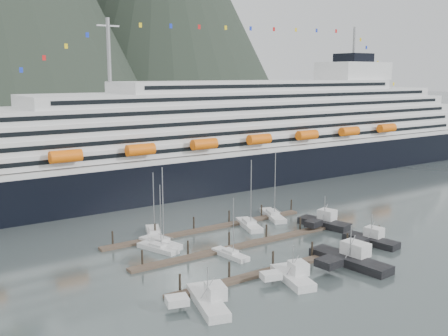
{
  "coord_description": "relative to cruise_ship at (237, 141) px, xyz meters",
  "views": [
    {
      "loc": [
        -62.11,
        -73.87,
        32.51
      ],
      "look_at": [
        2.98,
        22.0,
        11.51
      ],
      "focal_mm": 42.0,
      "sensor_mm": 36.0,
      "label": 1
    }
  ],
  "objects": [
    {
      "name": "trawler_e",
      "position": [
        -13.42,
        -51.09,
        -11.11
      ],
      "size": [
        9.37,
        11.91,
        7.39
      ],
      "rotation": [
        0.0,
        0.0,
        1.82
      ],
      "color": "black",
      "rests_on": "ground"
    },
    {
      "name": "cruise_ship",
      "position": [
        0.0,
        0.0,
        0.0
      ],
      "size": [
        210.0,
        30.4,
        50.3
      ],
      "color": "black",
      "rests_on": "ground"
    },
    {
      "name": "dock_far",
      "position": [
        -34.95,
        -38.89,
        -11.73
      ],
      "size": [
        48.18,
        2.28,
        3.2
      ],
      "color": "#45372C",
      "rests_on": "ground"
    },
    {
      "name": "sailboat_f",
      "position": [
        -26.92,
        -42.36,
        -11.59
      ],
      "size": [
        5.57,
        10.22,
        15.27
      ],
      "rotation": [
        0.0,
        0.0,
        1.28
      ],
      "color": "silver",
      "rests_on": "ground"
    },
    {
      "name": "ground",
      "position": [
        -30.03,
        -54.94,
        -12.04
      ],
      "size": [
        1600.0,
        1600.0,
        0.0
      ],
      "primitive_type": "plane",
      "color": "#465253",
      "rests_on": "ground"
    },
    {
      "name": "sailboat_b",
      "position": [
        -50.0,
        -44.8,
        -11.64
      ],
      "size": [
        5.05,
        9.08,
        12.99
      ],
      "rotation": [
        0.0,
        0.0,
        1.9
      ],
      "color": "silver",
      "rests_on": "ground"
    },
    {
      "name": "sailboat_a",
      "position": [
        -48.34,
        -42.63,
        -11.59
      ],
      "size": [
        5.01,
        10.05,
        15.88
      ],
      "rotation": [
        0.0,
        0.0,
        1.81
      ],
      "color": "silver",
      "rests_on": "ground"
    },
    {
      "name": "trawler_a",
      "position": [
        -55.09,
        -69.91,
        -11.2
      ],
      "size": [
        9.24,
        12.11,
        6.38
      ],
      "rotation": [
        0.0,
        0.0,
        1.29
      ],
      "color": "silver",
      "rests_on": "ground"
    },
    {
      "name": "sailboat_e",
      "position": [
        -46.58,
        -36.44,
        -11.62
      ],
      "size": [
        6.32,
        10.59,
        13.77
      ],
      "rotation": [
        0.0,
        0.0,
        1.19
      ],
      "color": "silver",
      "rests_on": "ground"
    },
    {
      "name": "dock_near",
      "position": [
        -34.95,
        -64.89,
        -11.73
      ],
      "size": [
        48.18,
        2.28,
        3.2
      ],
      "color": "#45372C",
      "rests_on": "ground"
    },
    {
      "name": "sailboat_c",
      "position": [
        -40.77,
        -55.18,
        -11.65
      ],
      "size": [
        3.15,
        8.29,
        11.35
      ],
      "rotation": [
        0.0,
        0.0,
        1.69
      ],
      "color": "silver",
      "rests_on": "ground"
    },
    {
      "name": "sailboat_g",
      "position": [
        -17.89,
        -39.33,
        -11.6
      ],
      "size": [
        6.47,
        11.42,
        15.81
      ],
      "rotation": [
        0.0,
        0.0,
        1.22
      ],
      "color": "silver",
      "rests_on": "ground"
    },
    {
      "name": "trawler_b",
      "position": [
        -39.14,
        -69.91,
        -11.19
      ],
      "size": [
        8.23,
        10.43,
        6.42
      ],
      "rotation": [
        0.0,
        0.0,
        1.32
      ],
      "color": "silver",
      "rests_on": "ground"
    },
    {
      "name": "trawler_c",
      "position": [
        -26.1,
        -69.96,
        -11.08
      ],
      "size": [
        10.96,
        15.45,
        7.76
      ],
      "rotation": [
        0.0,
        0.0,
        1.67
      ],
      "color": "black",
      "rests_on": "ground"
    },
    {
      "name": "dock_mid",
      "position": [
        -34.95,
        -51.89,
        -11.73
      ],
      "size": [
        48.18,
        2.28,
        3.2
      ],
      "color": "#45372C",
      "rests_on": "ground"
    },
    {
      "name": "trawler_d",
      "position": [
        -14.29,
        -64.53,
        -11.19
      ],
      "size": [
        8.4,
        11.27,
        6.44
      ],
      "rotation": [
        0.0,
        0.0,
        1.75
      ],
      "color": "black",
      "rests_on": "ground"
    }
  ]
}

